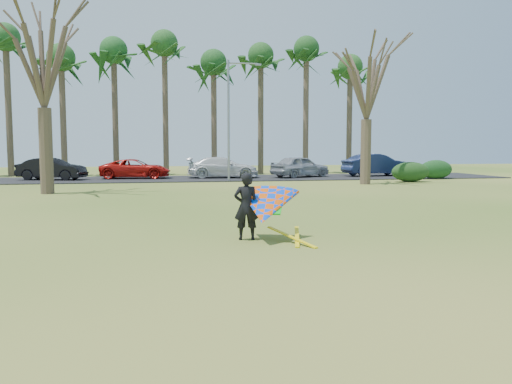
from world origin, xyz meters
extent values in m
plane|color=#275813|center=(0.00, 0.00, 0.00)|extent=(100.00, 100.00, 0.00)
cube|color=black|center=(0.00, 25.00, 0.03)|extent=(46.00, 7.00, 0.06)
cylinder|color=#4D402E|center=(-14.00, 31.00, 5.20)|extent=(0.48, 0.48, 10.40)
ellipsoid|color=#17421A|center=(-14.00, 31.00, 10.70)|extent=(4.84, 4.84, 3.08)
cylinder|color=#4D3D2E|center=(-10.00, 31.00, 4.50)|extent=(0.48, 0.48, 9.00)
ellipsoid|color=#1A4117|center=(-10.00, 31.00, 9.30)|extent=(4.84, 4.84, 3.08)
cylinder|color=#453829|center=(-6.00, 31.00, 4.85)|extent=(0.48, 0.48, 9.70)
ellipsoid|color=#18451A|center=(-6.00, 31.00, 10.00)|extent=(4.84, 4.84, 3.08)
cylinder|color=#453829|center=(-2.00, 31.00, 5.20)|extent=(0.48, 0.48, 10.40)
ellipsoid|color=#194418|center=(-2.00, 31.00, 10.70)|extent=(4.84, 4.84, 3.08)
cylinder|color=brown|center=(2.00, 31.00, 4.50)|extent=(0.48, 0.48, 9.00)
ellipsoid|color=#174118|center=(2.00, 31.00, 9.30)|extent=(4.84, 4.84, 3.08)
cylinder|color=#46392A|center=(6.00, 31.00, 4.85)|extent=(0.48, 0.48, 9.70)
ellipsoid|color=#1B4318|center=(6.00, 31.00, 10.00)|extent=(4.84, 4.84, 3.08)
cylinder|color=brown|center=(10.00, 31.00, 5.20)|extent=(0.48, 0.48, 10.40)
ellipsoid|color=#184217|center=(10.00, 31.00, 10.70)|extent=(4.84, 4.84, 3.08)
cylinder|color=brown|center=(14.00, 31.00, 4.50)|extent=(0.48, 0.48, 9.00)
ellipsoid|color=#1A4418|center=(14.00, 31.00, 9.30)|extent=(4.84, 4.84, 3.08)
cylinder|color=#4B3C2D|center=(-8.00, 15.00, 2.10)|extent=(0.64, 0.64, 4.20)
cylinder|color=#4A392C|center=(10.00, 18.00, 1.99)|extent=(0.64, 0.64, 3.99)
cylinder|color=gray|center=(2.00, 22.00, 4.00)|extent=(0.16, 0.16, 8.00)
cylinder|color=gray|center=(3.00, 22.00, 7.80)|extent=(2.00, 0.10, 0.10)
cube|color=gray|center=(4.00, 22.00, 7.75)|extent=(0.40, 0.18, 0.12)
ellipsoid|color=#183A15|center=(13.74, 19.32, 0.66)|extent=(2.65, 1.20, 1.32)
ellipsoid|color=#153919|center=(17.02, 21.74, 0.69)|extent=(2.47, 1.16, 1.37)
imported|color=black|center=(-9.79, 25.07, 0.80)|extent=(4.78, 2.73, 1.49)
imported|color=#B6140E|center=(-4.24, 25.63, 0.75)|extent=(5.12, 2.69, 1.38)
imported|color=silver|center=(2.00, 25.14, 0.81)|extent=(5.40, 2.75, 1.50)
imported|color=#93979F|center=(7.77, 24.89, 0.85)|extent=(5.02, 3.62, 1.59)
imported|color=#172246|center=(14.01, 25.27, 0.92)|extent=(5.36, 2.36, 1.71)
imported|color=black|center=(-0.43, 1.04, 0.83)|extent=(0.64, 0.45, 1.67)
cone|color=#0442E9|center=(0.02, 0.79, 0.85)|extent=(2.13, 2.39, 2.02)
cube|color=#0CBF19|center=(0.14, 0.71, 0.80)|extent=(0.62, 0.60, 0.24)
cube|color=yellow|center=(0.57, 0.44, 0.01)|extent=(0.85, 1.66, 0.28)
cube|color=yellow|center=(0.77, 0.64, 0.01)|extent=(0.56, 1.76, 0.22)
camera|label=1|loc=(-2.52, -11.05, 2.30)|focal=35.00mm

